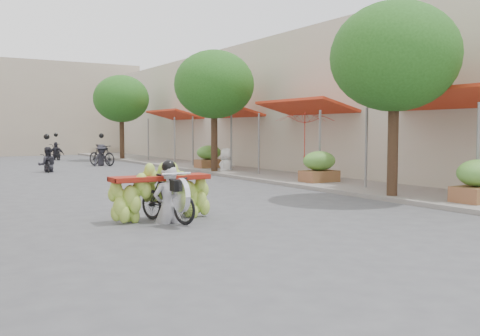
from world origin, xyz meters
TOP-DOWN VIEW (x-y plane):
  - ground at (0.00, 0.00)m, footprint 120.00×120.00m
  - sidewalk_right at (7.00, 15.00)m, footprint 4.00×60.00m
  - shophouse_row_right at (11.99, 14.00)m, footprint 9.77×40.00m
  - far_building at (0.00, 38.00)m, footprint 20.00×6.00m
  - street_tree_near at (5.40, 4.00)m, footprint 3.40×3.40m
  - street_tree_mid at (5.40, 14.00)m, footprint 3.40×3.40m
  - street_tree_far at (5.40, 26.00)m, footprint 3.40×3.40m
  - produce_crate_near at (6.20, 2.00)m, footprint 1.20×0.88m
  - produce_crate_mid at (6.20, 8.00)m, footprint 1.20×0.88m
  - produce_crate_far at (6.20, 16.00)m, footprint 1.20×0.88m
  - banana_motorbike at (-1.15, 4.02)m, footprint 2.20×1.85m
  - market_umbrella at (6.17, 8.72)m, footprint 2.24×2.24m
  - pedestrian at (6.20, 14.35)m, footprint 1.09×0.88m
  - bg_motorbike_a at (-0.52, 18.72)m, footprint 0.84×1.45m
  - bg_motorbike_b at (2.79, 21.57)m, footprint 1.32×1.96m
  - bg_motorbike_c at (2.00, 28.58)m, footprint 0.97×1.77m

SIDE VIEW (x-z plane):
  - ground at x=0.00m, z-range 0.00..0.00m
  - sidewalk_right at x=7.00m, z-range 0.00..0.12m
  - banana_motorbike at x=-1.15m, z-range -0.36..1.78m
  - produce_crate_near at x=6.20m, z-range 0.13..1.29m
  - produce_crate_mid at x=6.20m, z-range 0.13..1.29m
  - produce_crate_far at x=6.20m, z-range 0.13..1.29m
  - bg_motorbike_c at x=2.00m, z-range -0.20..1.75m
  - bg_motorbike_a at x=-0.52m, z-range -0.19..1.76m
  - bg_motorbike_b at x=2.79m, z-range -0.15..1.80m
  - pedestrian at x=6.20m, z-range 0.12..2.05m
  - market_umbrella at x=6.17m, z-range 1.60..3.49m
  - shophouse_row_right at x=11.99m, z-range 0.00..6.00m
  - far_building at x=0.00m, z-range 0.00..7.00m
  - street_tree_near at x=5.40m, z-range 1.16..6.41m
  - street_tree_mid at x=5.40m, z-range 1.16..6.41m
  - street_tree_far at x=5.40m, z-range 1.16..6.41m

